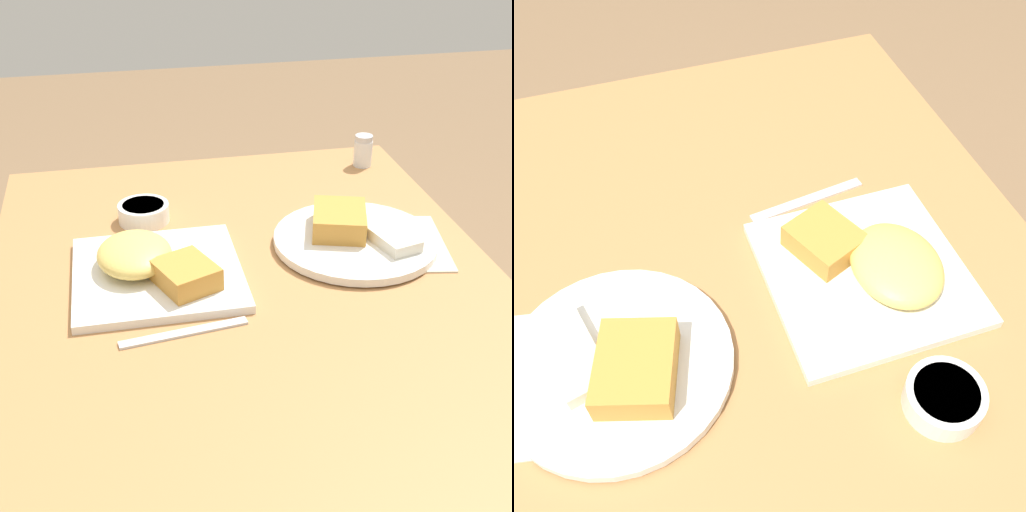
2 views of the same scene
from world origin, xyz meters
TOP-DOWN VIEW (x-y plane):
  - dining_table at (0.00, 0.00)m, footprint 1.04×0.82m
  - menu_card at (-0.08, 0.23)m, footprint 0.24×0.28m
  - plate_square_near at (-0.05, -0.15)m, footprint 0.26×0.26m
  - plate_oval_far at (-0.09, 0.20)m, footprint 0.28×0.28m
  - sauce_ramekin at (-0.25, -0.15)m, footprint 0.09×0.09m
  - salt_shaker at (-0.42, 0.33)m, footprint 0.04×0.04m
  - butter_knife at (0.11, -0.12)m, footprint 0.04×0.19m

SIDE VIEW (x-z plane):
  - dining_table at x=0.00m, z-range 0.28..1.02m
  - menu_card at x=-0.08m, z-range 0.74..0.74m
  - butter_knife at x=0.11m, z-range 0.74..0.75m
  - sauce_ramekin at x=-0.25m, z-range 0.74..0.78m
  - plate_oval_far at x=-0.09m, z-range 0.73..0.79m
  - plate_square_near at x=-0.05m, z-range 0.73..0.79m
  - salt_shaker at x=-0.42m, z-range 0.74..0.80m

